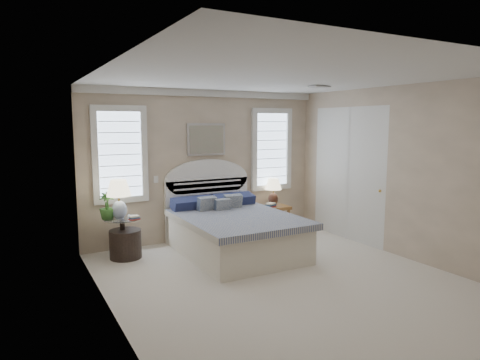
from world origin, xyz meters
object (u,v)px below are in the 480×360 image
at_px(side_table_left, 123,233).
at_px(bed, 233,229).
at_px(nightstand_right, 276,213).
at_px(lamp_right, 273,189).
at_px(lamp_left, 119,195).
at_px(floor_pot, 126,244).

bearing_deg(side_table_left, bed, -19.74).
height_order(bed, nightstand_right, bed).
bearing_deg(lamp_right, bed, -148.21).
height_order(bed, lamp_right, bed).
bearing_deg(lamp_left, nightstand_right, 2.27).
bearing_deg(floor_pot, lamp_left, 142.27).
relative_size(nightstand_right, floor_pot, 1.07).
relative_size(bed, floor_pot, 4.60).
bearing_deg(lamp_left, floor_pot, -37.73).
height_order(bed, side_table_left, bed).
xyz_separation_m(bed, floor_pot, (-1.63, 0.52, -0.16)).
xyz_separation_m(side_table_left, floor_pot, (0.02, -0.07, -0.16)).
distance_m(floor_pot, lamp_left, 0.79).
bearing_deg(lamp_left, side_table_left, 24.00).
bearing_deg(lamp_right, lamp_left, -175.30).
height_order(bed, lamp_left, bed).
height_order(side_table_left, lamp_right, lamp_right).
distance_m(floor_pot, lamp_right, 3.03).
height_order(side_table_left, lamp_left, lamp_left).
distance_m(bed, lamp_left, 1.89).
distance_m(side_table_left, nightstand_right, 2.95).
bearing_deg(lamp_left, lamp_right, 4.70).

